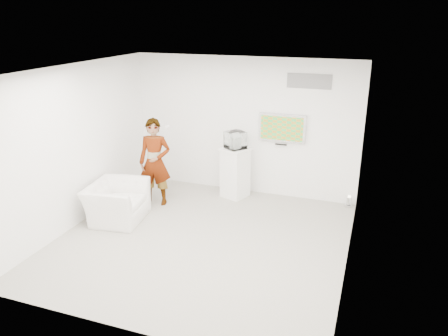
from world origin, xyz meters
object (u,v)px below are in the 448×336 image
Objects in this scene: person at (155,162)px; pedestal at (235,173)px; armchair at (117,202)px; tv at (282,128)px; floor_uplight at (349,201)px.

person reaches higher than pedestal.
person is at bearing -27.76° from armchair.
tv is 0.54× the size of person.
armchair is (-0.36, -0.96, -0.55)m from person.
armchair is at bearing -140.96° from tv.
pedestal is at bearing -159.40° from tv.
tv is 0.90× the size of pedestal.
tv is at bearing 176.42° from floor_uplight.
pedestal is 4.52× the size of floor_uplight.
pedestal is at bearing 20.48° from person.
person is 7.50× the size of floor_uplight.
tv is 2.08m from floor_uplight.
armchair is 4.75m from floor_uplight.
tv is 4.08× the size of floor_uplight.
floor_uplight is at bearing 5.93° from pedestal.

